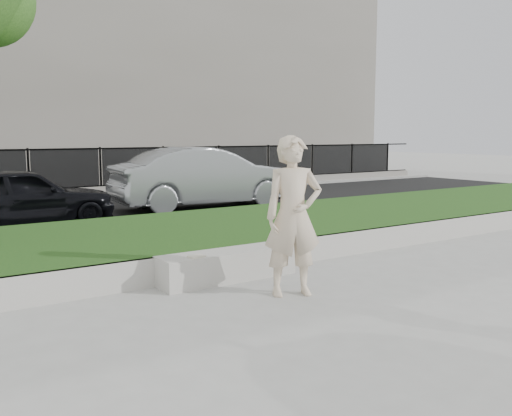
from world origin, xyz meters
TOP-DOWN VIEW (x-y plane):
  - ground at (0.00, 0.00)m, footprint 90.00×90.00m
  - grass_bank at (0.00, 3.00)m, footprint 34.00×4.00m
  - grass_kerb at (0.00, 1.04)m, footprint 34.00×0.08m
  - street at (0.00, 8.50)m, footprint 34.00×7.00m
  - far_pavement at (0.00, 13.00)m, footprint 34.00×3.00m
  - iron_fence at (0.00, 12.00)m, footprint 32.00×0.30m
  - stone_bench at (-0.49, 0.80)m, footprint 2.03×0.51m
  - man at (-0.18, -0.30)m, footprint 0.86×0.72m
  - book at (-1.04, 0.67)m, footprint 0.23×0.18m
  - car_dark at (-1.89, 6.98)m, footprint 3.87×1.56m
  - car_silver at (2.96, 7.55)m, footprint 5.14×2.19m

SIDE VIEW (x-z plane):
  - ground at x=0.00m, z-range 0.00..0.00m
  - street at x=0.00m, z-range 0.00..0.04m
  - far_pavement at x=0.00m, z-range 0.00..0.12m
  - grass_bank at x=0.00m, z-range 0.00..0.40m
  - grass_kerb at x=0.00m, z-range 0.00..0.40m
  - stone_bench at x=-0.49m, z-range 0.00..0.42m
  - book at x=-1.04m, z-range 0.42..0.44m
  - iron_fence at x=0.00m, z-range -0.21..1.29m
  - car_dark at x=-1.89m, z-range 0.04..1.36m
  - car_silver at x=2.96m, z-range 0.04..1.69m
  - man at x=-0.18m, z-range 0.00..2.03m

